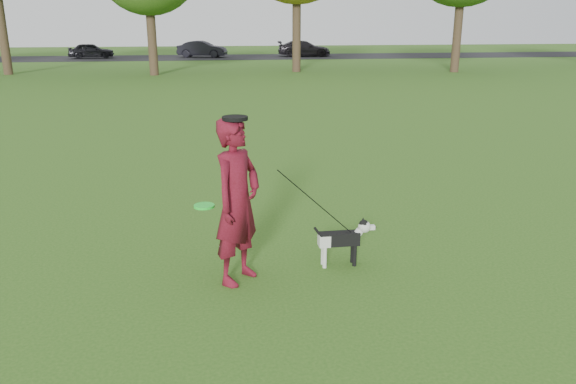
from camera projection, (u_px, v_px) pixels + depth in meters
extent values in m
plane|color=#285116|center=(310.00, 263.00, 7.01)|extent=(120.00, 120.00, 0.00)
cube|color=black|center=(221.00, 57.00, 44.85)|extent=(120.00, 7.00, 0.02)
imported|color=#540C15|center=(237.00, 202.00, 6.31)|extent=(0.79, 0.83, 1.92)
cube|color=black|center=(339.00, 239.00, 6.87)|extent=(0.49, 0.15, 0.16)
cube|color=silver|center=(324.00, 240.00, 6.85)|extent=(0.14, 0.16, 0.15)
cylinder|color=silver|center=(325.00, 257.00, 6.86)|extent=(0.05, 0.05, 0.27)
cylinder|color=silver|center=(323.00, 254.00, 6.96)|extent=(0.05, 0.05, 0.27)
cylinder|color=black|center=(355.00, 256.00, 6.91)|extent=(0.05, 0.05, 0.27)
cylinder|color=black|center=(352.00, 252.00, 7.01)|extent=(0.05, 0.05, 0.27)
cylinder|color=silver|center=(357.00, 235.00, 6.89)|extent=(0.16, 0.10, 0.17)
sphere|color=silver|center=(364.00, 227.00, 6.87)|extent=(0.15, 0.15, 0.15)
sphere|color=black|center=(364.00, 224.00, 6.86)|extent=(0.12, 0.12, 0.12)
cube|color=silver|center=(371.00, 227.00, 6.88)|extent=(0.10, 0.06, 0.05)
sphere|color=black|center=(375.00, 227.00, 6.89)|extent=(0.03, 0.03, 0.03)
cone|color=black|center=(365.00, 222.00, 6.81)|extent=(0.05, 0.05, 0.06)
cone|color=black|center=(363.00, 220.00, 6.88)|extent=(0.05, 0.05, 0.06)
cylinder|color=black|center=(320.00, 235.00, 6.82)|extent=(0.17, 0.03, 0.22)
cylinder|color=black|center=(353.00, 234.00, 6.88)|extent=(0.11, 0.11, 0.02)
imported|color=black|center=(91.00, 51.00, 43.33)|extent=(3.54, 1.80, 1.15)
imported|color=black|center=(202.00, 49.00, 44.46)|extent=(4.05, 2.28, 1.26)
imported|color=black|center=(304.00, 49.00, 45.57)|extent=(4.40, 2.09, 1.24)
cylinder|color=#1CE32E|center=(204.00, 206.00, 6.20)|extent=(0.23, 0.23, 0.02)
cylinder|color=black|center=(235.00, 118.00, 6.03)|extent=(0.28, 0.28, 0.04)
cylinder|color=#38281C|center=(1.00, 23.00, 30.13)|extent=(0.48, 0.48, 5.46)
cylinder|color=#38281C|center=(152.00, 35.00, 29.97)|extent=(0.48, 0.48, 4.20)
cylinder|color=#38281C|center=(297.00, 27.00, 31.88)|extent=(0.48, 0.48, 5.04)
cylinder|color=#38281C|center=(458.00, 29.00, 31.71)|extent=(0.48, 0.48, 4.83)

